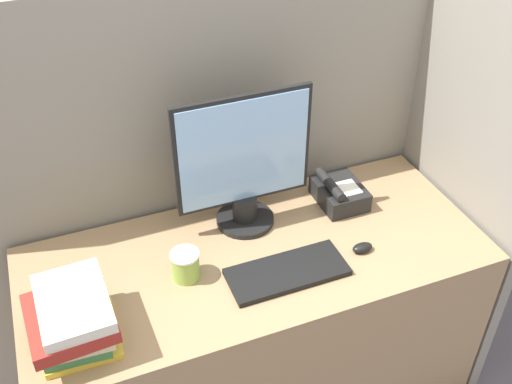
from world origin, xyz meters
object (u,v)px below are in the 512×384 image
coffee_cup (186,265)px  desk_telephone (339,193)px  book_stack (74,319)px  monitor (244,168)px  keyboard (287,272)px  mouse (362,248)px

coffee_cup → desk_telephone: size_ratio=0.51×
coffee_cup → book_stack: 0.38m
book_stack → coffee_cup: bearing=19.1°
coffee_cup → desk_telephone: (0.64, 0.17, -0.01)m
desk_telephone → book_stack: bearing=-163.6°
monitor → keyboard: 0.38m
monitor → keyboard: monitor is taller
mouse → desk_telephone: size_ratio=0.37×
monitor → book_stack: bearing=-153.3°
monitor → desk_telephone: 0.41m
desk_telephone → monitor: bearing=176.1°
coffee_cup → book_stack: (-0.36, -0.12, 0.03)m
book_stack → monitor: bearing=26.7°
monitor → desk_telephone: monitor is taller
keyboard → desk_telephone: 0.43m
mouse → desk_telephone: bearing=79.3°
monitor → mouse: 0.48m
keyboard → book_stack: bearing=-178.6°
monitor → book_stack: (-0.63, -0.32, -0.15)m
keyboard → coffee_cup: bearing=160.4°
coffee_cup → book_stack: book_stack is taller
mouse → book_stack: 0.95m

